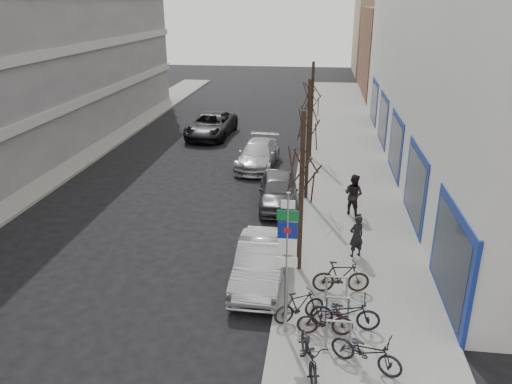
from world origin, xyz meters
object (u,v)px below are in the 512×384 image
(bike_near_right, at_px, (325,320))
(parked_car_mid, at_px, (278,190))
(bike_far_curb, at_px, (367,348))
(meter_mid, at_px, (294,193))
(parked_car_front, at_px, (261,262))
(bike_mid_curb, at_px, (345,310))
(tree_far, at_px, (313,88))
(pedestrian_far, at_px, (353,194))
(pedestrian_near, at_px, (356,236))
(meter_front, at_px, (285,254))
(tree_mid, at_px, (309,112))
(parked_car_back, at_px, (258,154))
(bike_mid_inner, at_px, (299,306))
(bike_near_left, at_px, (309,350))
(tree_near, at_px, (303,155))
(highway_sign_pole, at_px, (287,256))
(meter_back, at_px, (300,156))
(bike_far_inner, at_px, (341,276))
(bike_rack, at_px, (338,307))
(lane_car, at_px, (211,125))

(bike_near_right, height_order, parked_car_mid, parked_car_mid)
(bike_far_curb, relative_size, parked_car_mid, 0.43)
(meter_mid, xyz_separation_m, parked_car_front, (-0.75, -5.76, -0.22))
(bike_mid_curb, bearing_deg, parked_car_mid, 18.44)
(tree_far, xyz_separation_m, pedestrian_far, (2.01, -8.12, -3.06))
(pedestrian_near, bearing_deg, bike_far_curb, 59.13)
(meter_front, bearing_deg, meter_mid, 90.00)
(tree_mid, relative_size, parked_car_back, 1.14)
(parked_car_front, height_order, parked_car_mid, parked_car_mid)
(bike_mid_inner, bearing_deg, bike_near_left, 159.47)
(tree_near, xyz_separation_m, pedestrian_near, (1.93, 1.11, -3.18))
(tree_mid, xyz_separation_m, bike_mid_inner, (0.15, -9.43, -3.48))
(highway_sign_pole, relative_size, meter_back, 3.31)
(bike_mid_inner, relative_size, parked_car_back, 0.32)
(bike_far_inner, height_order, parked_car_front, parked_car_front)
(bike_rack, relative_size, tree_mid, 0.41)
(tree_near, bearing_deg, meter_back, 92.45)
(pedestrian_far, bearing_deg, parked_car_mid, 18.90)
(parked_car_front, xyz_separation_m, pedestrian_near, (3.13, 1.87, 0.22))
(parked_car_mid, xyz_separation_m, pedestrian_far, (3.21, -0.91, 0.32))
(bike_far_curb, xyz_separation_m, parked_car_front, (-3.06, 3.91, -0.00))
(bike_near_right, relative_size, bike_mid_curb, 0.80)
(highway_sign_pole, distance_m, pedestrian_near, 5.31)
(meter_mid, xyz_separation_m, bike_far_curb, (2.31, -9.66, -0.21))
(parked_car_front, bearing_deg, bike_near_left, -67.45)
(tree_far, distance_m, parked_car_back, 4.76)
(tree_far, xyz_separation_m, meter_mid, (-0.45, -8.00, -3.19))
(bike_rack, xyz_separation_m, meter_front, (-1.65, 2.40, 0.26))
(bike_near_right, height_order, pedestrian_far, pedestrian_far)
(meter_mid, bearing_deg, parked_car_front, -97.42)
(tree_far, height_order, parked_car_back, tree_far)
(meter_back, relative_size, bike_far_curb, 0.70)
(bike_mid_curb, relative_size, bike_far_inner, 1.07)
(tree_mid, bearing_deg, bike_mid_curb, -81.74)
(tree_far, xyz_separation_m, bike_near_left, (0.48, -17.91, -3.38))
(meter_mid, xyz_separation_m, bike_mid_curb, (1.85, -8.12, -0.19))
(bike_far_curb, height_order, parked_car_back, parked_car_back)
(bike_mid_curb, relative_size, lane_car, 0.34)
(bike_rack, xyz_separation_m, pedestrian_near, (0.73, 4.01, 0.26))
(bike_near_left, distance_m, pedestrian_near, 6.20)
(bike_far_curb, distance_m, parked_car_mid, 10.89)
(bike_near_left, relative_size, parked_car_front, 0.44)
(parked_car_front, bearing_deg, bike_mid_curb, -41.82)
(meter_back, distance_m, pedestrian_far, 6.13)
(tree_mid, relative_size, parked_car_mid, 1.31)
(bike_mid_curb, bearing_deg, tree_mid, 10.45)
(tree_far, height_order, lane_car, tree_far)
(tree_near, height_order, bike_mid_inner, tree_near)
(parked_car_front, bearing_deg, tree_near, 32.81)
(parked_car_mid, xyz_separation_m, lane_car, (-5.53, 11.53, 0.06))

